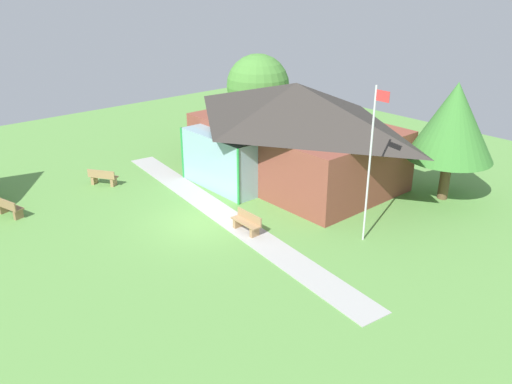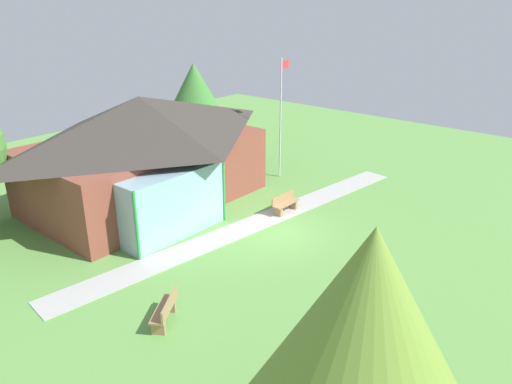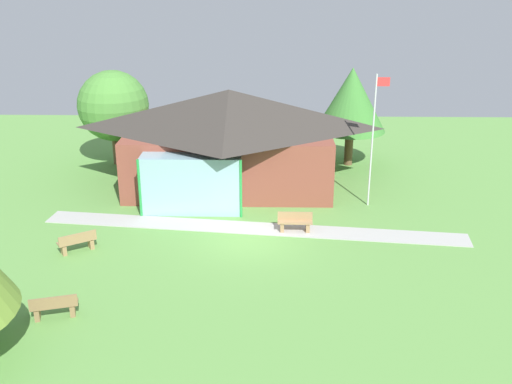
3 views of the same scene
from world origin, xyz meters
The scene contains 9 objects.
ground_plane centered at (0.00, 0.00, 0.00)m, with size 44.00×44.00×0.00m, color #609947.
pavilion centered at (-1.33, 6.65, 2.59)m, with size 11.14×8.11×4.99m.
footpath centered at (0.00, 1.18, 0.01)m, with size 18.48×1.30×0.03m, color #ADADA8.
flagpole centered at (5.53, 4.02, 3.43)m, with size 0.64×0.08×6.26m.
bench_rear_near_path centered at (1.88, 0.92, 0.40)m, with size 1.51×0.46×0.84m.
bench_front_left centered at (-6.19, -6.02, 0.40)m, with size 1.56×0.83×0.84m.
bench_mid_left centered at (-6.89, -1.22, 0.40)m, with size 1.50×1.19×0.84m.
tree_lawn_corner centered at (-8.77, -8.53, 3.91)m, with size 5.01×5.01×6.18m.
tree_behind_pavilion_right centered at (5.31, 10.27, 3.77)m, with size 3.93×3.93×5.56m.
Camera 2 is at (-14.52, -11.20, 9.13)m, focal length 34.46 mm.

